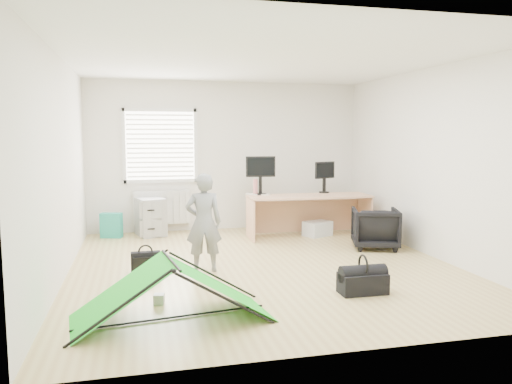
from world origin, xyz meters
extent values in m
plane|color=tan|center=(0.00, 0.00, 0.00)|extent=(5.50, 5.50, 0.00)
cube|color=silver|center=(0.00, 2.75, 1.35)|extent=(5.00, 0.02, 2.70)
cube|color=silver|center=(-1.20, 2.71, 1.55)|extent=(1.20, 0.06, 1.20)
cube|color=silver|center=(-1.20, 2.67, 0.45)|extent=(1.00, 0.12, 0.60)
cube|color=tan|center=(1.24, 1.70, 0.36)|extent=(2.11, 0.73, 0.71)
cube|color=#A0A1A5|center=(-1.41, 2.42, 0.33)|extent=(0.56, 0.66, 0.66)
cube|color=black|center=(0.45, 1.98, 0.96)|extent=(0.52, 0.15, 0.49)
cube|color=black|center=(1.63, 1.99, 0.92)|extent=(0.43, 0.24, 0.41)
cube|color=beige|center=(0.41, 1.96, 0.72)|extent=(0.44, 0.31, 0.02)
cylinder|color=#C16C6C|center=(0.37, 2.00, 0.85)|extent=(0.09, 0.09, 0.27)
imported|color=black|center=(1.94, 0.61, 0.31)|extent=(0.85, 0.87, 0.63)
imported|color=slate|center=(-0.80, -0.08, 0.63)|extent=(0.48, 0.33, 1.27)
cube|color=silver|center=(1.41, 1.71, 0.13)|extent=(0.54, 0.48, 0.25)
cube|color=teal|center=(-2.06, 2.37, 0.21)|extent=(0.38, 0.25, 0.42)
cube|color=black|center=(-1.53, 0.00, 0.14)|extent=(0.36, 0.11, 0.27)
cube|color=silver|center=(-1.42, -1.23, 0.05)|extent=(0.12, 0.12, 0.11)
cube|color=black|center=(0.79, -1.39, 0.11)|extent=(0.52, 0.27, 0.23)
camera|label=1|loc=(-1.59, -6.33, 1.75)|focal=35.00mm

